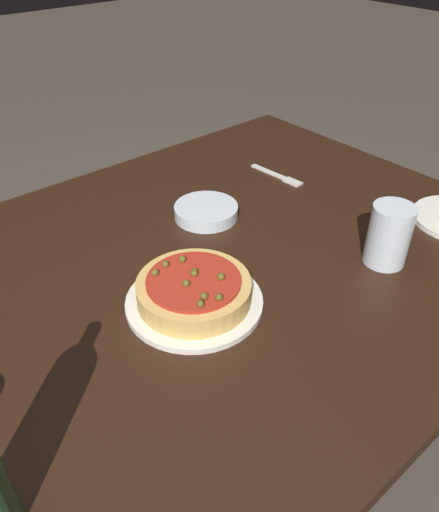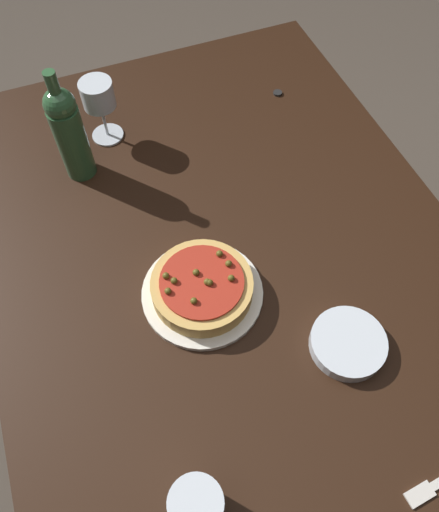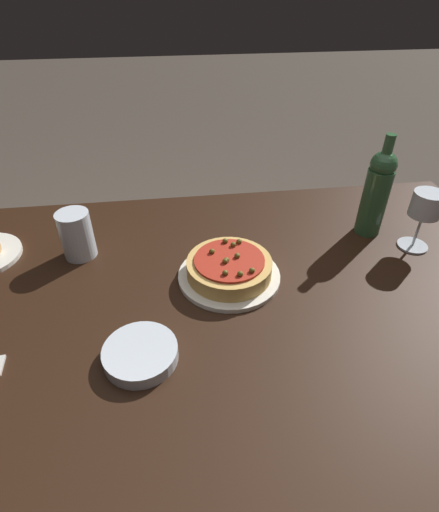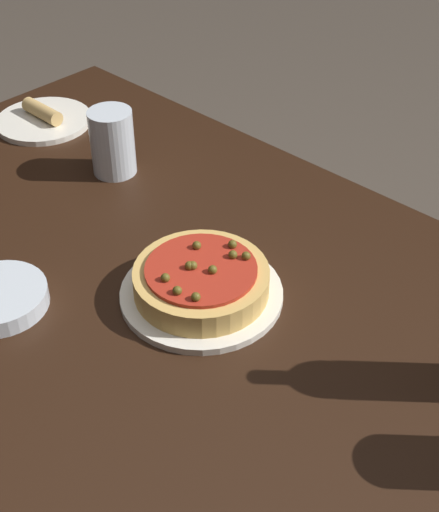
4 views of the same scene
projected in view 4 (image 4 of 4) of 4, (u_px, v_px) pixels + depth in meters
dining_table at (164, 359)px, 1.10m from camera, size 1.58×1.03×0.74m
dinner_plate at (200, 292)px, 1.10m from camera, size 0.25×0.25×0.01m
pizza at (199, 278)px, 1.08m from camera, size 0.21×0.21×0.06m
water_cup at (112, 142)px, 1.34m from camera, size 0.08×0.08×0.13m
side_plate at (44, 119)px, 1.53m from camera, size 0.20×0.20×0.04m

